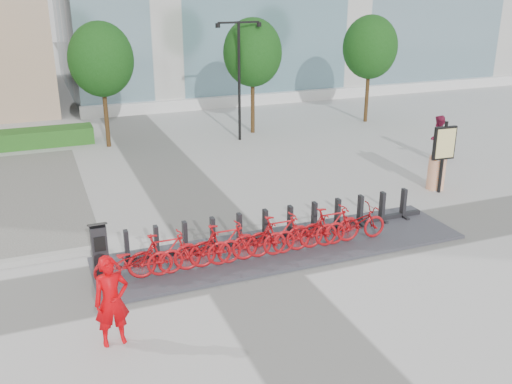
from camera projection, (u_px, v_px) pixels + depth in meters
name	position (u px, v px, depth m)	size (l,w,h in m)	color
ground	(241.00, 262.00, 14.02)	(120.00, 120.00, 0.00)	#B0B0B0
hedge_b	(19.00, 139.00, 23.69)	(6.00, 1.20, 0.70)	#255E23
tree_1	(101.00, 60.00, 22.74)	(2.60, 2.60, 5.10)	#2F2412
tree_2	(253.00, 53.00, 24.98)	(2.60, 2.60, 5.10)	#2F2412
tree_3	(370.00, 47.00, 27.06)	(2.60, 2.60, 5.10)	#2F2412
streetlamp	(239.00, 67.00, 23.92)	(2.00, 0.20, 5.00)	black
dock_pad	(284.00, 247.00, 14.72)	(9.60, 2.40, 0.08)	#3B3B44
dock_rail_posts	(279.00, 224.00, 15.00)	(8.02, 0.50, 0.85)	black
bike_0	(133.00, 261.00, 12.89)	(0.63, 1.80, 0.95)	#AB0D13
bike_1	(165.00, 254.00, 13.12)	(0.49, 1.75, 1.05)	#AB0D13
bike_2	(195.00, 251.00, 13.39)	(0.63, 1.80, 0.95)	#AB0D13
bike_3	(224.00, 244.00, 13.62)	(0.49, 1.75, 1.05)	#AB0D13
bike_4	(252.00, 241.00, 13.89)	(0.63, 1.80, 0.95)	#AB0D13
bike_5	(279.00, 235.00, 14.12)	(0.49, 1.75, 1.05)	#AB0D13
bike_6	(305.00, 232.00, 14.38)	(0.63, 1.80, 0.95)	#AB0D13
bike_7	(330.00, 226.00, 14.62)	(0.49, 1.75, 1.05)	#AB0D13
bike_8	(355.00, 224.00, 14.88)	(0.63, 1.80, 0.95)	#AB0D13
kiosk	(100.00, 250.00, 13.00)	(0.42, 0.36, 1.37)	black
worker_red	(112.00, 301.00, 10.59)	(0.66, 0.43, 1.81)	#C90007
pedestrian	(437.00, 138.00, 21.72)	(0.86, 0.67, 1.78)	maroon
construction_barrel	(436.00, 173.00, 18.86)	(0.58, 0.58, 1.11)	#EC5100
map_sign	(444.00, 146.00, 18.18)	(0.78, 0.17, 2.37)	black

